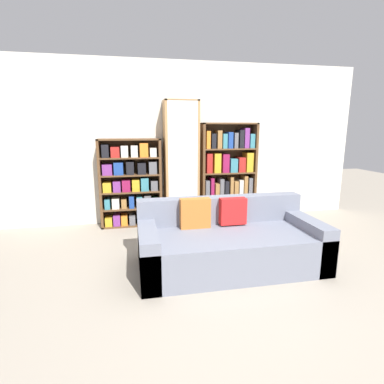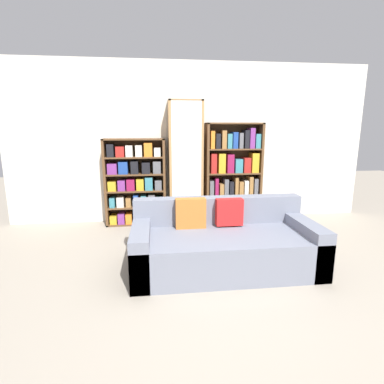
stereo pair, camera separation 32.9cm
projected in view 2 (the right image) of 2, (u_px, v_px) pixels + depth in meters
name	position (u px, v px, depth m)	size (l,w,h in m)	color
ground_plane	(225.00, 299.00, 2.87)	(16.00, 16.00, 0.00)	gray
wall_back	(192.00, 143.00, 5.19)	(6.24, 0.06, 2.70)	silver
couch	(223.00, 244.00, 3.50)	(2.10, 1.00, 0.79)	slate
bookshelf_left	(136.00, 183.00, 5.01)	(1.00, 0.32, 1.44)	brown
display_cabinet	(185.00, 164.00, 5.03)	(0.56, 0.36, 2.05)	#AD7F4C
bookshelf_right	(233.00, 174.00, 5.19)	(0.97, 0.32, 1.69)	brown
wine_bottle	(225.00, 224.00, 4.60)	(0.08, 0.08, 0.38)	#192333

